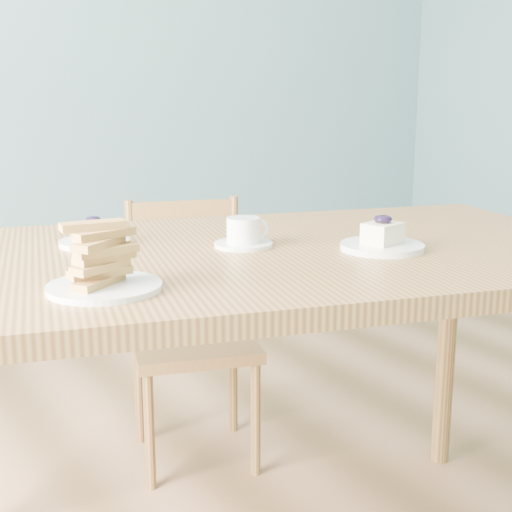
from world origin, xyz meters
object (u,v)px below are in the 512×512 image
Objects in this scene: dining_chair at (191,330)px; cheesecake_plate_far at (94,238)px; biscotti_plate at (103,267)px; coffee_cup at (244,234)px; dining_table at (270,284)px; cheesecake_plate_near at (382,241)px.

cheesecake_plate_far is at bearing -120.04° from dining_chair.
cheesecake_plate_far is at bearing 73.09° from biscotti_plate.
biscotti_plate is at bearing -136.98° from coffee_cup.
biscotti_plate is at bearing -148.20° from dining_table.
coffee_cup is at bearing -34.34° from cheesecake_plate_far.
coffee_cup reaches higher than dining_table.
dining_chair is 5.25× the size of cheesecake_plate_far.
cheesecake_plate_near reaches higher than coffee_cup.
cheesecake_plate_near reaches higher than dining_table.
coffee_cup is (-0.16, -0.59, 0.42)m from dining_chair.
cheesecake_plate_far and coffee_cup have the same top height.
coffee_cup reaches higher than dining_chair.
coffee_cup is (-0.24, 0.19, 0.01)m from cheesecake_plate_near.
dining_chair is 4.51× the size of cheesecake_plate_near.
coffee_cup is at bearing 24.77° from biscotti_plate.
biscotti_plate is (-0.42, -0.13, 0.12)m from dining_table.
cheesecake_plate_near is 0.91× the size of biscotti_plate.
coffee_cup is at bearing -88.07° from dining_chair.
cheesecake_plate_near reaches higher than cheesecake_plate_far.
biscotti_plate is (-0.62, 0.01, 0.02)m from cheesecake_plate_near.
dining_chair is at bearing 95.57° from cheesecake_plate_near.
dining_table is at bearing 16.98° from biscotti_plate.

